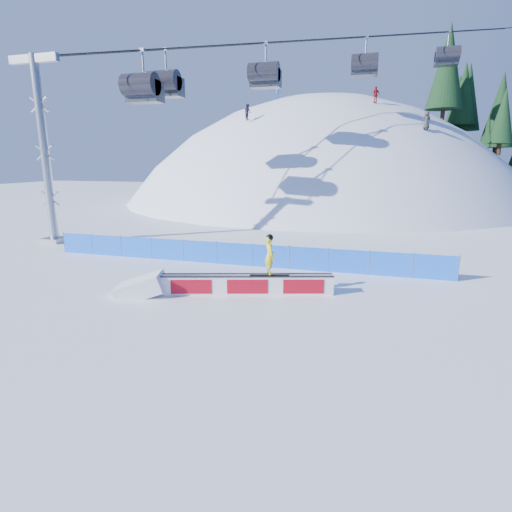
# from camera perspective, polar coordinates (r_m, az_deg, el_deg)

# --- Properties ---
(ground) EXTENTS (160.00, 160.00, 0.00)m
(ground) POSITION_cam_1_polar(r_m,az_deg,el_deg) (17.59, -7.93, -4.83)
(ground) COLOR white
(ground) RESTS_ON ground
(snow_hill) EXTENTS (64.00, 64.00, 64.00)m
(snow_hill) POSITION_cam_1_polar(r_m,az_deg,el_deg) (62.24, 8.62, -8.88)
(snow_hill) COLOR white
(snow_hill) RESTS_ON ground
(treeline) EXTENTS (17.46, 9.72, 20.94)m
(treeline) POSITION_cam_1_polar(r_m,az_deg,el_deg) (56.96, 32.09, 16.77)
(treeline) COLOR #302013
(treeline) RESTS_ON ground
(safety_fence) EXTENTS (22.05, 0.05, 1.30)m
(safety_fence) POSITION_cam_1_polar(r_m,az_deg,el_deg) (21.46, -3.13, 0.29)
(safety_fence) COLOR blue
(safety_fence) RESTS_ON ground
(chairlift) EXTENTS (40.80, 41.70, 22.00)m
(chairlift) POSITION_cam_1_polar(r_m,az_deg,el_deg) (44.26, 14.45, 28.00)
(chairlift) COLOR #9398A1
(chairlift) RESTS_ON ground
(rail_box) EXTENTS (7.02, 2.51, 0.86)m
(rail_box) POSITION_cam_1_polar(r_m,az_deg,el_deg) (16.77, -1.22, -4.10)
(rail_box) COLOR white
(rail_box) RESTS_ON ground
(snow_ramp) EXTENTS (2.39, 1.86, 1.31)m
(snow_ramp) POSITION_cam_1_polar(r_m,az_deg,el_deg) (17.56, -16.06, -5.28)
(snow_ramp) COLOR white
(snow_ramp) RESTS_ON ground
(snowboarder) EXTENTS (1.66, 0.75, 1.72)m
(snowboarder) POSITION_cam_1_polar(r_m,az_deg,el_deg) (16.44, 1.94, 0.17)
(snowboarder) COLOR black
(snowboarder) RESTS_ON rail_box
(distant_skiers) EXTENTS (18.71, 9.03, 6.06)m
(distant_skiers) POSITION_cam_1_polar(r_m,az_deg,el_deg) (46.92, 8.78, 20.85)
(distant_skiers) COLOR black
(distant_skiers) RESTS_ON ground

